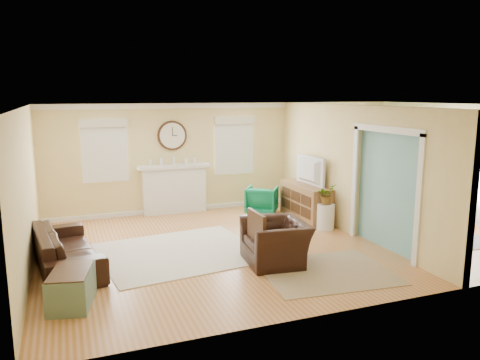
# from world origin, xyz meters

# --- Properties ---
(floor) EXTENTS (9.00, 9.00, 0.00)m
(floor) POSITION_xyz_m (0.00, 0.00, 0.00)
(floor) COLOR #AC6727
(floor) RESTS_ON ground
(wall_back) EXTENTS (9.00, 0.02, 2.60)m
(wall_back) POSITION_xyz_m (0.00, 3.00, 1.30)
(wall_back) COLOR #D3BB76
(wall_back) RESTS_ON ground
(wall_front) EXTENTS (9.00, 0.02, 2.60)m
(wall_front) POSITION_xyz_m (0.00, -3.00, 1.30)
(wall_front) COLOR #D3BB76
(wall_front) RESTS_ON ground
(wall_left) EXTENTS (0.02, 6.00, 2.60)m
(wall_left) POSITION_xyz_m (-4.50, 0.00, 1.30)
(wall_left) COLOR #D3BB76
(wall_left) RESTS_ON ground
(wall_right) EXTENTS (0.02, 6.00, 2.60)m
(wall_right) POSITION_xyz_m (4.50, 0.00, 1.30)
(wall_right) COLOR #D3BB76
(wall_right) RESTS_ON ground
(ceiling) EXTENTS (9.00, 6.00, 0.02)m
(ceiling) POSITION_xyz_m (0.00, 0.00, 2.60)
(ceiling) COLOR white
(ceiling) RESTS_ON wall_back
(partition) EXTENTS (0.17, 6.00, 2.60)m
(partition) POSITION_xyz_m (1.51, 0.28, 1.36)
(partition) COLOR #D3BB76
(partition) RESTS_ON ground
(fireplace) EXTENTS (1.70, 0.30, 1.17)m
(fireplace) POSITION_xyz_m (-1.50, 2.88, 0.60)
(fireplace) COLOR white
(fireplace) RESTS_ON ground
(wall_clock) EXTENTS (0.70, 0.07, 0.70)m
(wall_clock) POSITION_xyz_m (-1.50, 2.97, 1.85)
(wall_clock) COLOR #442A19
(wall_clock) RESTS_ON wall_back
(window_left) EXTENTS (1.05, 0.13, 1.42)m
(window_left) POSITION_xyz_m (-3.05, 2.95, 1.66)
(window_left) COLOR white
(window_left) RESTS_ON wall_back
(window_right) EXTENTS (1.05, 0.13, 1.42)m
(window_right) POSITION_xyz_m (0.05, 2.95, 1.66)
(window_right) COLOR white
(window_right) RESTS_ON wall_back
(french_doors) EXTENTS (0.06, 1.70, 2.20)m
(french_doors) POSITION_xyz_m (4.45, 0.00, 1.10)
(french_doors) COLOR white
(french_doors) RESTS_ON ground
(pendant) EXTENTS (0.30, 0.30, 0.55)m
(pendant) POSITION_xyz_m (3.00, 0.00, 2.20)
(pendant) COLOR gold
(pendant) RESTS_ON ceiling
(rug_cream) EXTENTS (3.02, 2.70, 0.01)m
(rug_cream) POSITION_xyz_m (-2.06, 0.03, 0.01)
(rug_cream) COLOR beige
(rug_cream) RESTS_ON floor
(rug_jute) EXTENTS (2.17, 1.83, 0.01)m
(rug_jute) POSITION_xyz_m (-0.09, -1.72, 0.01)
(rug_jute) COLOR tan
(rug_jute) RESTS_ON floor
(rug_grey) EXTENTS (2.20, 2.76, 0.01)m
(rug_grey) POSITION_xyz_m (2.70, -0.38, 0.01)
(rug_grey) COLOR gray
(rug_grey) RESTS_ON floor
(sofa) EXTENTS (1.17, 2.34, 0.65)m
(sofa) POSITION_xyz_m (-3.97, -0.06, 0.33)
(sofa) COLOR black
(sofa) RESTS_ON floor
(eames_chair) EXTENTS (1.08, 1.20, 0.72)m
(eames_chair) POSITION_xyz_m (-0.67, -1.04, 0.36)
(eames_chair) COLOR black
(eames_chair) RESTS_ON floor
(green_chair) EXTENTS (0.98, 0.98, 0.65)m
(green_chair) POSITION_xyz_m (0.44, 2.10, 0.33)
(green_chair) COLOR #06713C
(green_chair) RESTS_ON floor
(trunk) EXTENTS (0.68, 0.93, 0.49)m
(trunk) POSITION_xyz_m (-3.92, -1.53, 0.24)
(trunk) COLOR slate
(trunk) RESTS_ON floor
(credenza) EXTENTS (0.54, 1.59, 0.80)m
(credenza) POSITION_xyz_m (1.18, 1.28, 0.40)
(credenza) COLOR olive
(credenza) RESTS_ON floor
(tv) EXTENTS (0.19, 1.12, 0.64)m
(tv) POSITION_xyz_m (1.16, 1.28, 1.12)
(tv) COLOR black
(tv) RESTS_ON credenza
(garden_stool) EXTENTS (0.37, 0.37, 0.54)m
(garden_stool) POSITION_xyz_m (1.16, 0.39, 0.27)
(garden_stool) COLOR white
(garden_stool) RESTS_ON floor
(potted_plant) EXTENTS (0.49, 0.47, 0.41)m
(potted_plant) POSITION_xyz_m (1.16, 0.39, 0.75)
(potted_plant) COLOR #337F33
(potted_plant) RESTS_ON garden_stool
(dining_table) EXTENTS (1.49, 2.11, 0.67)m
(dining_table) POSITION_xyz_m (2.70, -0.38, 0.34)
(dining_table) COLOR #442A19
(dining_table) RESTS_ON floor
(dining_chair_n) EXTENTS (0.46, 0.46, 0.96)m
(dining_chair_n) POSITION_xyz_m (2.73, 0.63, 0.56)
(dining_chair_n) COLOR gray
(dining_chair_n) RESTS_ON floor
(dining_chair_s) EXTENTS (0.51, 0.51, 0.96)m
(dining_chair_s) POSITION_xyz_m (2.69, -1.43, 0.56)
(dining_chair_s) COLOR gray
(dining_chair_s) RESTS_ON floor
(dining_chair_w) EXTENTS (0.48, 0.48, 0.94)m
(dining_chair_w) POSITION_xyz_m (2.05, -0.40, 0.55)
(dining_chair_w) COLOR white
(dining_chair_w) RESTS_ON floor
(dining_chair_e) EXTENTS (0.43, 0.43, 0.94)m
(dining_chair_e) POSITION_xyz_m (3.36, -0.32, 0.55)
(dining_chair_e) COLOR gray
(dining_chair_e) RESTS_ON floor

